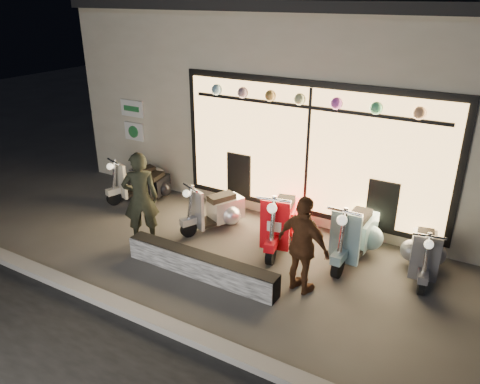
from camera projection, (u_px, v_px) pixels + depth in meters
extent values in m
plane|color=#383533|center=(219.00, 257.00, 8.30)|extent=(40.00, 40.00, 0.00)
cube|color=slate|center=(143.00, 316.00, 6.69)|extent=(40.00, 0.25, 0.12)
cube|color=beige|center=(327.00, 95.00, 11.48)|extent=(10.00, 6.00, 4.00)
cube|color=black|center=(334.00, 3.00, 10.65)|extent=(10.20, 6.20, 0.20)
cube|color=black|center=(309.00, 151.00, 8.89)|extent=(5.45, 0.06, 2.65)
cube|color=#FFBF6B|center=(308.00, 151.00, 8.86)|extent=(5.20, 0.04, 2.40)
cube|color=black|center=(310.00, 107.00, 8.49)|extent=(4.90, 0.06, 0.06)
cube|color=white|center=(132.00, 108.00, 10.80)|extent=(0.65, 0.04, 0.38)
cube|color=white|center=(134.00, 132.00, 11.02)|extent=(0.55, 0.04, 0.42)
cube|color=black|center=(201.00, 265.00, 7.68)|extent=(2.78, 0.28, 0.40)
cylinder|color=black|center=(189.00, 229.00, 8.93)|extent=(0.22, 0.33, 0.32)
cylinder|color=black|center=(230.00, 216.00, 9.43)|extent=(0.24, 0.34, 0.32)
cube|color=#AFAFB4|center=(197.00, 209.00, 8.89)|extent=(0.43, 0.24, 0.78)
cube|color=#AFAFB4|center=(226.00, 208.00, 9.31)|extent=(0.64, 0.77, 0.44)
cube|color=black|center=(222.00, 197.00, 9.15)|extent=(0.46, 0.59, 0.11)
sphere|color=#FFF2CC|center=(186.00, 194.00, 8.63)|extent=(0.19, 0.19, 0.14)
cylinder|color=black|center=(271.00, 254.00, 8.02)|extent=(0.19, 0.40, 0.38)
cylinder|color=black|center=(285.00, 225.00, 9.00)|extent=(0.21, 0.40, 0.38)
cube|color=red|center=(275.00, 225.00, 8.05)|extent=(0.52, 0.19, 0.92)
cube|color=red|center=(284.00, 217.00, 8.81)|extent=(0.63, 0.87, 0.52)
cube|color=black|center=(284.00, 204.00, 8.59)|extent=(0.44, 0.68, 0.13)
sphere|color=#FFF2CC|center=(272.00, 208.00, 7.67)|extent=(0.20, 0.20, 0.17)
cylinder|color=black|center=(139.00, 206.00, 9.95)|extent=(0.13, 0.30, 0.29)
cylinder|color=black|center=(160.00, 191.00, 10.68)|extent=(0.15, 0.30, 0.29)
cube|color=black|center=(143.00, 188.00, 9.97)|extent=(0.40, 0.12, 0.70)
cube|color=black|center=(157.00, 185.00, 10.53)|extent=(0.45, 0.64, 0.39)
cube|color=black|center=(155.00, 176.00, 10.37)|extent=(0.31, 0.51, 0.10)
sphere|color=#FFF2CC|center=(136.00, 177.00, 9.68)|extent=(0.15, 0.15, 0.13)
cylinder|color=black|center=(114.00, 198.00, 10.27)|extent=(0.20, 0.34, 0.32)
cylinder|color=black|center=(152.00, 187.00, 10.83)|extent=(0.21, 0.34, 0.32)
cube|color=beige|center=(121.00, 180.00, 10.24)|extent=(0.43, 0.21, 0.78)
cube|color=beige|center=(148.00, 180.00, 10.70)|extent=(0.60, 0.76, 0.44)
cube|color=black|center=(143.00, 170.00, 10.54)|extent=(0.43, 0.59, 0.11)
sphere|color=#FFF2CC|center=(110.00, 166.00, 9.97)|extent=(0.18, 0.18, 0.14)
cylinder|color=black|center=(338.00, 267.00, 7.65)|extent=(0.12, 0.38, 0.38)
cylinder|color=black|center=(360.00, 239.00, 8.51)|extent=(0.14, 0.38, 0.38)
cube|color=#7FA9B4|center=(345.00, 238.00, 7.66)|extent=(0.51, 0.09, 0.90)
cube|color=#7FA9B4|center=(359.00, 230.00, 8.33)|extent=(0.48, 0.78, 0.51)
cube|color=black|center=(359.00, 217.00, 8.13)|extent=(0.33, 0.63, 0.13)
sphere|color=#FFF2CC|center=(342.00, 220.00, 7.30)|extent=(0.17, 0.17, 0.17)
cylinder|color=black|center=(421.00, 285.00, 7.23)|extent=(0.15, 0.33, 0.32)
cylinder|color=black|center=(422.00, 256.00, 8.03)|extent=(0.17, 0.33, 0.32)
cube|color=#5A5C62|center=(425.00, 259.00, 7.25)|extent=(0.43, 0.14, 0.76)
cube|color=#5A5C62|center=(424.00, 248.00, 7.87)|extent=(0.50, 0.71, 0.43)
cube|color=black|center=(426.00, 237.00, 7.69)|extent=(0.35, 0.56, 0.11)
sphere|color=#FFF2CC|center=(429.00, 244.00, 6.93)|extent=(0.16, 0.16, 0.14)
imported|color=black|center=(141.00, 198.00, 8.49)|extent=(0.76, 0.74, 1.76)
imported|color=#532F1A|center=(303.00, 246.00, 7.07)|extent=(1.01, 0.63, 1.60)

